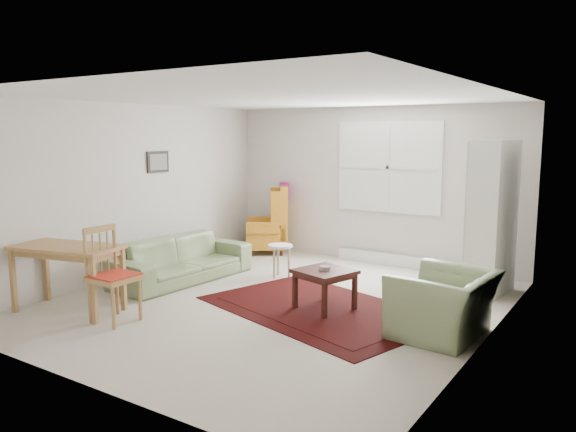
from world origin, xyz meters
The scene contains 10 objects.
room centered at (0.02, 0.21, 1.26)m, with size 5.04×5.54×2.51m.
rug centered at (0.60, 0.08, 0.01)m, with size 2.73×1.76×0.03m, color black, non-canonical shape.
sofa centered at (-1.72, 0.17, 0.42)m, with size 2.09×0.82×0.84m, color #75875A.
armchair centered at (2.10, 0.02, 0.40)m, with size 1.04×0.91×0.81m, color #75875A.
wingback_chair centered at (-1.81, 2.35, 0.61)m, with size 0.70×0.75×1.22m, color orange, non-canonical shape.
coffee_table centered at (0.64, 0.12, 0.24)m, with size 0.60×0.60×0.49m, color #3A1612, non-canonical shape.
stool centered at (-0.65, 1.10, 0.24)m, with size 0.36×0.36×0.48m, color white, non-canonical shape.
cabinet centered at (2.10, 1.92, 1.00)m, with size 0.42×0.80×2.00m, color silver, non-canonical shape.
desk centered at (-1.84, -1.59, 0.39)m, with size 1.25×0.62×0.79m, color #A97C44, non-canonical shape.
desk_chair centered at (-1.09, -1.54, 0.53)m, with size 0.46×0.46×1.06m, color #A97C44, non-canonical shape.
Camera 1 is at (3.81, -5.52, 2.08)m, focal length 35.00 mm.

